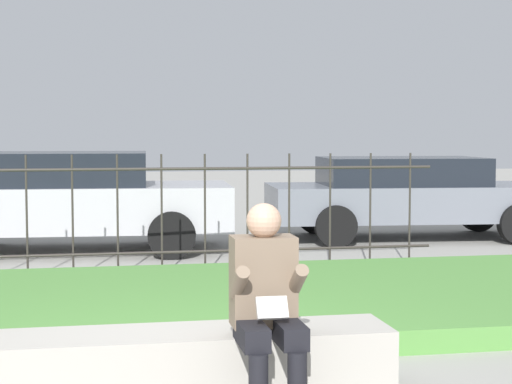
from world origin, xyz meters
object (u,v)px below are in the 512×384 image
person_seated_reader (267,300)px  car_parked_right (409,195)px  stone_bench (134,372)px  car_parked_center (68,198)px

person_seated_reader → car_parked_right: size_ratio=0.27×
car_parked_right → person_seated_reader: bearing=-112.0°
stone_bench → person_seated_reader: bearing=-21.8°
person_seated_reader → car_parked_center: (-1.33, 7.07, 0.07)m
car_parked_center → car_parked_right: 5.12m
person_seated_reader → car_parked_right: 8.43m
person_seated_reader → car_parked_right: (3.77, 7.54, 0.02)m
car_parked_center → car_parked_right: bearing=8.8°
stone_bench → car_parked_right: car_parked_right is taller
car_parked_center → car_parked_right: size_ratio=0.98×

